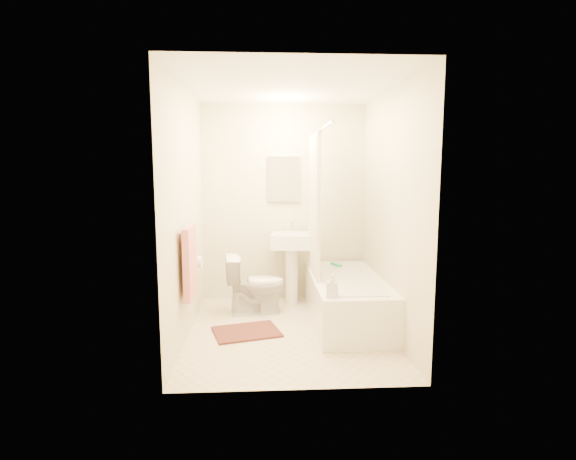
{
  "coord_description": "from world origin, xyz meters",
  "views": [
    {
      "loc": [
        -0.26,
        -4.33,
        1.64
      ],
      "look_at": [
        0.0,
        0.25,
        1.0
      ],
      "focal_mm": 28.0,
      "sensor_mm": 36.0,
      "label": 1
    }
  ],
  "objects": [
    {
      "name": "wall_back",
      "position": [
        0.0,
        1.2,
        1.2
      ],
      "size": [
        2.0,
        0.02,
        2.4
      ],
      "primitive_type": "cube",
      "color": "beige",
      "rests_on": "ground"
    },
    {
      "name": "curtain_rod",
      "position": [
        0.3,
        0.1,
        2.0
      ],
      "size": [
        0.03,
        1.7,
        0.03
      ],
      "primitive_type": "cylinder",
      "rotation": [
        1.57,
        0.0,
        0.0
      ],
      "color": "silver",
      "rests_on": "wall_back"
    },
    {
      "name": "towel",
      "position": [
        -0.93,
        -0.25,
        0.78
      ],
      "size": [
        0.06,
        0.45,
        0.66
      ],
      "primitive_type": "cube",
      "color": "#CC7266",
      "rests_on": "towel_bar"
    },
    {
      "name": "sink",
      "position": [
        0.08,
        0.95,
        0.47
      ],
      "size": [
        0.52,
        0.43,
        0.94
      ],
      "primitive_type": null,
      "rotation": [
        0.0,
        0.0,
        -0.11
      ],
      "color": "white",
      "rests_on": "floor"
    },
    {
      "name": "wall_right",
      "position": [
        1.0,
        0.0,
        1.2
      ],
      "size": [
        0.02,
        2.4,
        2.4
      ],
      "primitive_type": "cube",
      "color": "beige",
      "rests_on": "ground"
    },
    {
      "name": "toilet",
      "position": [
        -0.35,
        0.62,
        0.33
      ],
      "size": [
        0.71,
        0.45,
        0.65
      ],
      "primitive_type": "imported",
      "rotation": [
        0.0,
        0.0,
        1.69
      ],
      "color": "white",
      "rests_on": "floor"
    },
    {
      "name": "bath_mat",
      "position": [
        -0.43,
        -0.01,
        0.01
      ],
      "size": [
        0.74,
        0.63,
        0.02
      ],
      "primitive_type": "cube",
      "rotation": [
        0.0,
        0.0,
        0.27
      ],
      "color": "#4D2119",
      "rests_on": "floor"
    },
    {
      "name": "scrub_brush",
      "position": [
        0.61,
        0.85,
        0.49
      ],
      "size": [
        0.11,
        0.18,
        0.04
      ],
      "primitive_type": "cube",
      "rotation": [
        0.0,
        0.0,
        0.38
      ],
      "color": "#29A560",
      "rests_on": "bathtub"
    },
    {
      "name": "floor",
      "position": [
        0.0,
        0.0,
        0.0
      ],
      "size": [
        2.4,
        2.4,
        0.0
      ],
      "primitive_type": "plane",
      "color": "beige",
      "rests_on": "ground"
    },
    {
      "name": "towel_bar",
      "position": [
        -0.96,
        -0.25,
        1.1
      ],
      "size": [
        0.02,
        0.6,
        0.02
      ],
      "primitive_type": "cylinder",
      "rotation": [
        1.57,
        0.0,
        0.0
      ],
      "color": "silver",
      "rests_on": "wall_left"
    },
    {
      "name": "bathtub",
      "position": [
        0.63,
        0.3,
        0.24
      ],
      "size": [
        0.74,
        1.68,
        0.47
      ],
      "primitive_type": null,
      "color": "white",
      "rests_on": "floor"
    },
    {
      "name": "toilet_paper",
      "position": [
        -0.93,
        0.12,
        0.7
      ],
      "size": [
        0.11,
        0.12,
        0.12
      ],
      "primitive_type": "cylinder",
      "rotation": [
        0.0,
        1.57,
        0.0
      ],
      "color": "white",
      "rests_on": "wall_left"
    },
    {
      "name": "shower_curtain",
      "position": [
        0.3,
        0.5,
        1.22
      ],
      "size": [
        0.04,
        0.8,
        1.55
      ],
      "primitive_type": "cube",
      "color": "silver",
      "rests_on": "curtain_rod"
    },
    {
      "name": "mirror",
      "position": [
        0.0,
        1.18,
        1.5
      ],
      "size": [
        0.4,
        0.03,
        0.55
      ],
      "primitive_type": "cube",
      "color": "white",
      "rests_on": "wall_back"
    },
    {
      "name": "soap_bottle",
      "position": [
        0.37,
        -0.4,
        0.58
      ],
      "size": [
        0.12,
        0.12,
        0.21
      ],
      "primitive_type": "imported",
      "rotation": [
        0.0,
        0.0,
        -0.3
      ],
      "color": "silver",
      "rests_on": "bathtub"
    },
    {
      "name": "wall_left",
      "position": [
        -1.0,
        0.0,
        1.2
      ],
      "size": [
        0.02,
        2.4,
        2.4
      ],
      "primitive_type": "cube",
      "color": "beige",
      "rests_on": "ground"
    },
    {
      "name": "ceiling",
      "position": [
        0.0,
        0.0,
        2.4
      ],
      "size": [
        2.4,
        2.4,
        0.0
      ],
      "primitive_type": "plane",
      "color": "white",
      "rests_on": "ground"
    }
  ]
}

